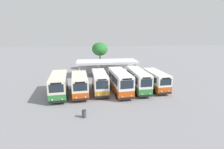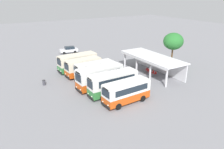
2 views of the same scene
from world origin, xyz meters
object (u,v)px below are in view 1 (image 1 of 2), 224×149
Objects in this scene: city_bus_fourth_amber at (120,81)px; city_bus_far_end_green at (156,80)px; waiting_chair_end_by_column at (102,74)px; city_bus_middle_cream at (100,82)px; city_bus_second_in_row at (80,84)px; waiting_chair_middle_seat at (107,74)px; litter_bin_apron at (84,114)px; waiting_chair_fourth_seat at (110,73)px; waiting_chair_fifth_seat at (113,73)px; waiting_chair_second_from_end at (105,74)px; city_bus_nearest_orange at (59,84)px; city_bus_fifth_blue at (138,80)px.

city_bus_far_end_green is (6.33, 0.77, -0.23)m from city_bus_fourth_amber.
city_bus_middle_cream is at bearing -96.79° from waiting_chair_end_by_column.
city_bus_second_in_row reaches higher than city_bus_far_end_green.
waiting_chair_middle_seat is 19.11m from litter_bin_apron.
waiting_chair_middle_seat is at bearing 75.13° from litter_bin_apron.
waiting_chair_fourth_seat is (1.81, -0.01, 0.00)m from waiting_chair_end_by_column.
waiting_chair_end_by_column is (4.41, 11.18, -1.25)m from city_bus_second_in_row.
city_bus_second_in_row reaches higher than waiting_chair_fifth_seat.
waiting_chair_second_from_end is at bearing 76.92° from litter_bin_apron.
city_bus_far_end_green reaches higher than waiting_chair_second_from_end.
city_bus_fourth_amber is 9.04× the size of waiting_chair_fourth_seat.
waiting_chair_fifth_seat is (2.41, 0.02, 0.00)m from waiting_chair_end_by_column.
litter_bin_apron is (-3.70, -18.58, -0.07)m from waiting_chair_end_by_column.
city_bus_nearest_orange is 1.11× the size of city_bus_far_end_green.
city_bus_middle_cream is 10.61m from waiting_chair_end_by_column.
waiting_chair_end_by_column is at bearing 68.48° from city_bus_second_in_row.
waiting_chair_fifth_seat is (0.60, 0.03, 0.00)m from waiting_chair_fourth_seat.
waiting_chair_end_by_column is 2.41m from waiting_chair_fifth_seat.
waiting_chair_fifth_seat is at bearing 87.48° from city_bus_fourth_amber.
city_bus_nearest_orange is 8.99× the size of waiting_chair_middle_seat.
city_bus_middle_cream reaches higher than waiting_chair_end_by_column.
city_bus_nearest_orange is at bearing -124.54° from waiting_chair_end_by_column.
city_bus_nearest_orange reaches higher than city_bus_second_in_row.
city_bus_far_end_green is 12.88m from waiting_chair_second_from_end.
city_bus_far_end_green is (9.49, 0.08, -0.10)m from city_bus_middle_cream.
city_bus_nearest_orange is 1.00× the size of city_bus_fifth_blue.
waiting_chair_end_by_column is at bearing 179.77° from waiting_chair_fourth_seat.
city_bus_far_end_green is (12.65, 0.81, -0.05)m from city_bus_second_in_row.
city_bus_middle_cream is 3.24m from city_bus_fourth_amber.
city_bus_nearest_orange is at bearing -130.47° from waiting_chair_fourth_seat.
waiting_chair_end_by_column is at bearing 115.60° from city_bus_fifth_blue.
city_bus_fifth_blue reaches higher than city_bus_middle_cream.
city_bus_middle_cream is 8.07× the size of waiting_chair_second_from_end.
waiting_chair_middle_seat is at bearing 63.12° from city_bus_second_in_row.
waiting_chair_second_from_end and waiting_chair_fifth_seat have the same top height.
city_bus_fifth_blue is at bearing -66.96° from waiting_chair_second_from_end.
waiting_chair_middle_seat and waiting_chair_fifth_seat have the same top height.
city_bus_second_in_row is at bearing -119.09° from waiting_chair_fourth_seat.
city_bus_nearest_orange reaches higher than waiting_chair_fourth_seat.
waiting_chair_end_by_column is (1.24, 10.45, -1.30)m from city_bus_middle_cream.
city_bus_far_end_green is at bearing -58.16° from waiting_chair_fourth_seat.
city_bus_fourth_amber is 11.24m from waiting_chair_second_from_end.
city_bus_fourth_amber is 9.04× the size of waiting_chair_end_by_column.
city_bus_far_end_green is at bearing 4.23° from city_bus_fifth_blue.
waiting_chair_second_from_end is at bearing 113.04° from city_bus_fifth_blue.
waiting_chair_fourth_seat is (1.21, 0.07, 0.00)m from waiting_chair_second_from_end.
city_bus_fourth_amber is at bearing 0.30° from city_bus_second_in_row.
city_bus_middle_cream reaches higher than waiting_chair_middle_seat.
waiting_chair_middle_seat is 0.61m from waiting_chair_fourth_seat.
city_bus_second_in_row reaches higher than waiting_chair_middle_seat.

